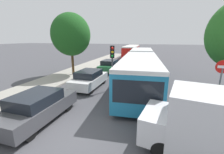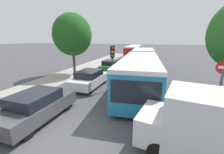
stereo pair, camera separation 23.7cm
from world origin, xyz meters
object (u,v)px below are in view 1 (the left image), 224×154
at_px(articulated_bus, 141,64).
at_px(traffic_light, 112,58).
at_px(no_entry_sign, 221,78).
at_px(queued_car_graphite, 38,107).
at_px(direction_sign_post, 224,59).
at_px(city_bus_rear, 132,50).
at_px(queued_car_green, 110,66).
at_px(queued_car_white, 89,79).
at_px(tree_left_mid, 71,35).

distance_m(articulated_bus, traffic_light, 4.67).
height_order(articulated_bus, no_entry_sign, no_entry_sign).
distance_m(queued_car_graphite, direction_sign_post, 11.82).
height_order(city_bus_rear, traffic_light, traffic_light).
bearing_deg(direction_sign_post, queued_car_graphite, 25.12).
height_order(city_bus_rear, queued_car_green, city_bus_rear).
xyz_separation_m(articulated_bus, queued_car_white, (-3.68, -4.08, -0.76)).
distance_m(queued_car_white, queued_car_green, 6.24).
bearing_deg(queued_car_green, queued_car_graphite, -178.97).
height_order(articulated_bus, direction_sign_post, direction_sign_post).
relative_size(articulated_bus, queued_car_white, 4.22).
relative_size(queued_car_graphite, tree_left_mid, 0.65).
bearing_deg(articulated_bus, queued_car_white, -46.79).
distance_m(articulated_bus, direction_sign_post, 6.69).
bearing_deg(queued_car_white, tree_left_mid, 47.46).
distance_m(queued_car_white, traffic_light, 2.68).
bearing_deg(queued_car_white, no_entry_sign, -100.51).
height_order(articulated_bus, city_bus_rear, articulated_bus).
bearing_deg(tree_left_mid, traffic_light, -32.18).
bearing_deg(queued_car_green, no_entry_sign, -131.52).
xyz_separation_m(queued_car_graphite, direction_sign_post, (9.74, 6.45, 1.83)).
relative_size(city_bus_rear, no_entry_sign, 3.98).
bearing_deg(no_entry_sign, direction_sign_post, 159.20).
xyz_separation_m(direction_sign_post, tree_left_mid, (-12.89, 2.20, 1.71)).
relative_size(queued_car_white, direction_sign_post, 1.14).
distance_m(queued_car_green, no_entry_sign, 11.84).
bearing_deg(tree_left_mid, no_entry_sign, -22.72).
relative_size(city_bus_rear, queued_car_green, 2.77).
bearing_deg(city_bus_rear, tree_left_mid, 166.98).
bearing_deg(queued_car_white, direction_sign_post, -82.77).
xyz_separation_m(queued_car_green, traffic_light, (2.18, -6.39, 1.79)).
distance_m(city_bus_rear, queued_car_white, 21.47).
height_order(articulated_bus, traffic_light, traffic_light).
bearing_deg(queued_car_green, queued_car_white, -177.15).
xyz_separation_m(queued_car_white, direction_sign_post, (9.53, 1.02, 1.84)).
xyz_separation_m(city_bus_rear, queued_car_graphite, (-0.24, -26.89, -0.66)).
relative_size(queued_car_graphite, no_entry_sign, 1.47).
bearing_deg(traffic_light, articulated_bus, 143.62).
distance_m(articulated_bus, queued_car_graphite, 10.30).
xyz_separation_m(queued_car_green, direction_sign_post, (9.72, -5.22, 1.85)).
distance_m(articulated_bus, tree_left_mid, 7.63).
xyz_separation_m(articulated_bus, city_bus_rear, (-3.65, 17.38, -0.09)).
bearing_deg(traffic_light, direction_sign_post, 84.24).
bearing_deg(direction_sign_post, tree_left_mid, -18.06).
distance_m(articulated_bus, no_entry_sign, 7.56).
relative_size(queued_car_white, tree_left_mid, 0.64).
bearing_deg(direction_sign_post, city_bus_rear, -73.48).
bearing_deg(city_bus_rear, queued_car_white, 177.43).
relative_size(queued_car_green, traffic_light, 1.19).
bearing_deg(no_entry_sign, queued_car_green, -132.66).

